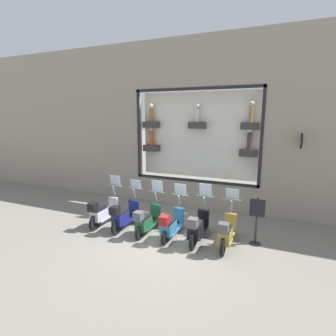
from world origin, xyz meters
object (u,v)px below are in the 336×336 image
scooter_olive_0 (226,233)px  scooter_navy_4 (124,216)px  shop_sign_post (257,220)px  scooter_teal_2 (171,224)px  scooter_silver_5 (103,212)px  scooter_green_3 (146,220)px  scooter_black_1 (198,228)px

scooter_olive_0 → scooter_navy_4: size_ratio=1.00×
scooter_olive_0 → shop_sign_post: (0.57, -0.81, 0.32)m
scooter_teal_2 → scooter_silver_5: 2.69m
scooter_green_3 → scooter_silver_5: size_ratio=0.99×
scooter_green_3 → scooter_olive_0: bearing=-89.7°
scooter_teal_2 → scooter_navy_4: (0.01, 1.79, 0.03)m
scooter_olive_0 → scooter_teal_2: scooter_olive_0 is taller
shop_sign_post → scooter_black_1: bearing=108.3°
scooter_black_1 → scooter_navy_4: scooter_black_1 is taller
scooter_teal_2 → shop_sign_post: (0.58, -2.60, 0.35)m
scooter_silver_5 → scooter_green_3: bearing=-90.5°
scooter_olive_0 → scooter_green_3: (-0.01, 2.69, -0.03)m
scooter_silver_5 → shop_sign_post: size_ratio=1.19×
scooter_black_1 → shop_sign_post: scooter_black_1 is taller
scooter_black_1 → scooter_silver_5: 3.59m
scooter_green_3 → scooter_teal_2: bearing=-90.2°
scooter_olive_0 → scooter_silver_5: size_ratio=1.00×
scooter_black_1 → shop_sign_post: 1.82m
scooter_teal_2 → scooter_green_3: bearing=89.8°
scooter_olive_0 → scooter_black_1: bearing=89.8°
scooter_teal_2 → scooter_green_3: scooter_green_3 is taller
scooter_olive_0 → scooter_black_1: size_ratio=1.00×
scooter_green_3 → scooter_navy_4: scooter_green_3 is taller
scooter_black_1 → shop_sign_post: (0.56, -1.71, 0.32)m
scooter_silver_5 → scooter_navy_4: bearing=-90.2°
scooter_black_1 → scooter_silver_5: bearing=90.0°
scooter_teal_2 → scooter_silver_5: size_ratio=0.99×
scooter_teal_2 → scooter_black_1: bearing=-88.8°
scooter_teal_2 → scooter_olive_0: bearing=-89.5°
shop_sign_post → scooter_teal_2: bearing=102.6°
scooter_navy_4 → shop_sign_post: scooter_navy_4 is taller
scooter_olive_0 → scooter_navy_4: 3.59m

